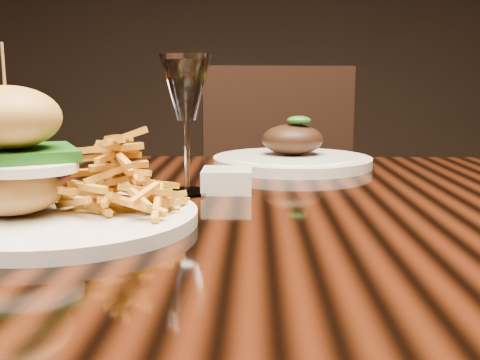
{
  "coord_description": "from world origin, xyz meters",
  "views": [
    {
      "loc": [
        0.02,
        -0.71,
        0.91
      ],
      "look_at": [
        0.01,
        -0.17,
        0.81
      ],
      "focal_mm": 42.0,
      "sensor_mm": 36.0,
      "label": 1
    }
  ],
  "objects_px": {
    "far_dish": "(292,157)",
    "chair_far": "(284,208)",
    "dining_table": "(238,259)",
    "wine_glass": "(186,92)",
    "burger_plate": "(61,177)"
  },
  "relations": [
    {
      "from": "far_dish",
      "to": "chair_far",
      "type": "xyz_separation_m",
      "value": [
        0.02,
        0.57,
        -0.23
      ]
    },
    {
      "from": "dining_table",
      "to": "wine_glass",
      "type": "xyz_separation_m",
      "value": [
        -0.07,
        0.06,
        0.22
      ]
    },
    {
      "from": "dining_table",
      "to": "far_dish",
      "type": "xyz_separation_m",
      "value": [
        0.09,
        0.32,
        0.09
      ]
    },
    {
      "from": "dining_table",
      "to": "burger_plate",
      "type": "distance_m",
      "value": 0.26
    },
    {
      "from": "wine_glass",
      "to": "chair_far",
      "type": "xyz_separation_m",
      "value": [
        0.18,
        0.83,
        -0.35
      ]
    },
    {
      "from": "burger_plate",
      "to": "far_dish",
      "type": "xyz_separation_m",
      "value": [
        0.28,
        0.44,
        -0.04
      ]
    },
    {
      "from": "dining_table",
      "to": "burger_plate",
      "type": "xyz_separation_m",
      "value": [
        -0.19,
        -0.12,
        0.13
      ]
    },
    {
      "from": "wine_glass",
      "to": "far_dish",
      "type": "distance_m",
      "value": 0.33
    },
    {
      "from": "dining_table",
      "to": "chair_far",
      "type": "xyz_separation_m",
      "value": [
        0.11,
        0.89,
        -0.13
      ]
    },
    {
      "from": "burger_plate",
      "to": "wine_glass",
      "type": "height_order",
      "value": "burger_plate"
    },
    {
      "from": "wine_glass",
      "to": "chair_far",
      "type": "relative_size",
      "value": 0.2
    },
    {
      "from": "wine_glass",
      "to": "far_dish",
      "type": "xyz_separation_m",
      "value": [
        0.16,
        0.26,
        -0.12
      ]
    },
    {
      "from": "dining_table",
      "to": "burger_plate",
      "type": "bearing_deg",
      "value": -147.36
    },
    {
      "from": "burger_plate",
      "to": "far_dish",
      "type": "bearing_deg",
      "value": 42.7
    },
    {
      "from": "wine_glass",
      "to": "chair_far",
      "type": "height_order",
      "value": "chair_far"
    }
  ]
}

